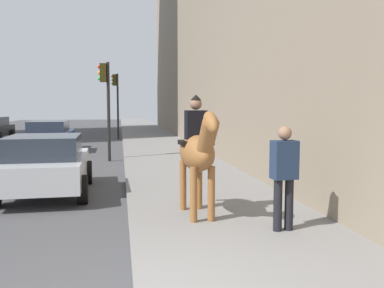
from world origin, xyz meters
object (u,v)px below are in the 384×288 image
at_px(pedestrian_greeting, 284,171).
at_px(car_mid_lane, 46,164).
at_px(mounted_horse_near, 198,150).
at_px(traffic_light_far_curb, 116,96).
at_px(car_far_lane, 50,136).
at_px(traffic_light_near_curb, 106,95).

bearing_deg(pedestrian_greeting, car_mid_lane, 41.33).
bearing_deg(mounted_horse_near, pedestrian_greeting, 44.31).
bearing_deg(traffic_light_far_curb, car_mid_lane, 174.59).
relative_size(car_mid_lane, traffic_light_far_curb, 0.94).
xyz_separation_m(car_far_lane, traffic_light_near_curb, (-3.69, -2.68, 1.78)).
distance_m(pedestrian_greeting, car_far_lane, 14.84).
bearing_deg(pedestrian_greeting, mounted_horse_near, 41.91).
bearing_deg(car_mid_lane, car_far_lane, 6.87).
xyz_separation_m(mounted_horse_near, pedestrian_greeting, (-1.11, -1.21, -0.24)).
bearing_deg(car_mid_lane, pedestrian_greeting, -134.60).
bearing_deg(mounted_horse_near, car_far_lane, -163.22).
relative_size(car_far_lane, traffic_light_near_curb, 1.19).
distance_m(pedestrian_greeting, traffic_light_far_curb, 20.83).
bearing_deg(car_far_lane, car_mid_lane, -172.13).
relative_size(pedestrian_greeting, car_far_lane, 0.38).
height_order(car_mid_lane, traffic_light_far_curb, traffic_light_far_curb).
bearing_deg(traffic_light_near_curb, car_far_lane, 36.04).
relative_size(car_mid_lane, car_far_lane, 0.86).
distance_m(mounted_horse_near, traffic_light_far_curb, 19.58).
bearing_deg(car_far_lane, traffic_light_far_curb, -23.94).
bearing_deg(traffic_light_near_curb, traffic_light_far_curb, -1.64).
bearing_deg(mounted_horse_near, car_mid_lane, -136.49).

